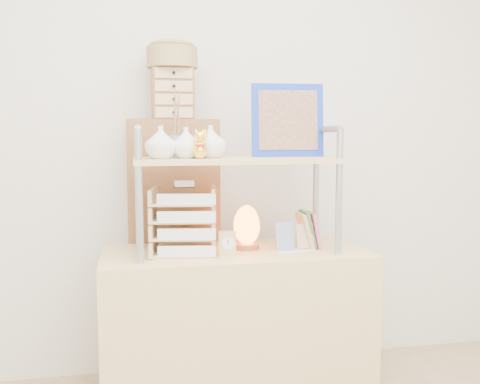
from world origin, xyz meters
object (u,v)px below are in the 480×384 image
at_px(cabinet, 175,252).
at_px(letter_tray, 184,224).
at_px(salt_lamp, 247,227).
at_px(desk, 236,330).

relative_size(cabinet, letter_tray, 4.12).
xyz_separation_m(letter_tray, salt_lamp, (0.29, 0.04, -0.03)).
xyz_separation_m(desk, cabinet, (-0.25, 0.37, 0.30)).
bearing_deg(desk, salt_lamp, 31.25).
bearing_deg(letter_tray, salt_lamp, 7.05).
height_order(desk, letter_tray, letter_tray).
distance_m(cabinet, letter_tray, 0.43).
bearing_deg(desk, cabinet, 124.19).
relative_size(desk, cabinet, 0.89).
xyz_separation_m(desk, salt_lamp, (0.06, 0.03, 0.48)).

